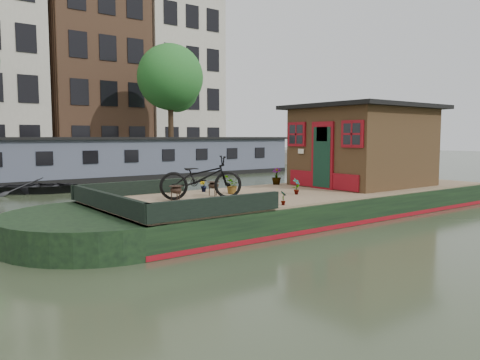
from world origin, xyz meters
TOP-DOWN VIEW (x-y plane):
  - ground at (0.00, 0.00)m, footprint 120.00×120.00m
  - houseboat_hull at (-1.33, 0.00)m, footprint 14.01×4.02m
  - houseboat_deck at (0.00, 0.00)m, footprint 11.80×3.80m
  - bow_bulwark at (-5.07, 0.00)m, footprint 3.00×4.00m
  - cabin at (2.19, 0.00)m, footprint 4.00×3.50m
  - bicycle at (-3.51, 0.20)m, footprint 2.06×1.42m
  - potted_plant_a at (-1.06, -0.50)m, footprint 0.25×0.19m
  - potted_plant_b at (-2.67, 1.44)m, footprint 0.23×0.24m
  - potted_plant_c at (-2.31, 0.61)m, footprint 0.56×0.54m
  - potted_plant_d at (0.20, 1.70)m, footprint 0.39×0.39m
  - potted_plant_e at (-2.61, -1.70)m, footprint 0.16×0.19m
  - brazier_front at (-2.94, 0.53)m, footprint 0.35×0.35m
  - brazier_rear at (-4.17, 0.22)m, footprint 0.36×0.36m
  - bollard_port at (-3.38, 1.50)m, footprint 0.19×0.19m
  - bollard_stbd at (-5.59, -1.25)m, footprint 0.20×0.20m
  - dinghy at (-4.84, 9.66)m, footprint 4.12×3.70m
  - far_houseboat at (0.00, 14.00)m, footprint 20.40×4.40m
  - quay at (0.00, 20.50)m, footprint 60.00×6.00m
  - townhouse_row at (0.15, 27.50)m, footprint 27.25×8.00m
  - tree_right at (6.14, 19.07)m, footprint 4.40×4.40m

SIDE VIEW (x-z plane):
  - ground at x=0.00m, z-range 0.00..0.00m
  - houseboat_hull at x=-1.33m, z-range -0.03..0.57m
  - dinghy at x=-4.84m, z-range 0.00..0.70m
  - quay at x=0.00m, z-range 0.00..0.90m
  - houseboat_deck at x=0.00m, z-range 0.60..0.65m
  - bollard_port at x=-3.38m, z-range 0.65..0.87m
  - bollard_stbd at x=-5.59m, z-range 0.65..0.88m
  - potted_plant_e at x=-2.61m, z-range 0.65..0.97m
  - potted_plant_b at x=-2.67m, z-range 0.65..0.99m
  - bow_bulwark at x=-5.07m, z-range 0.65..1.00m
  - brazier_rear at x=-4.17m, z-range 0.65..1.01m
  - brazier_front at x=-2.94m, z-range 0.65..1.01m
  - potted_plant_a at x=-1.06m, z-range 0.65..1.07m
  - potted_plant_c at x=-2.31m, z-range 0.65..1.12m
  - potted_plant_d at x=0.20m, z-range 0.65..1.17m
  - far_houseboat at x=0.00m, z-range -0.09..2.02m
  - bicycle at x=-3.51m, z-range 0.65..1.68m
  - cabin at x=2.19m, z-range 0.67..3.09m
  - tree_right at x=6.14m, z-range 2.19..9.59m
  - townhouse_row at x=0.15m, z-range -0.35..16.15m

